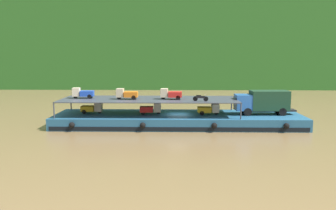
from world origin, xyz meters
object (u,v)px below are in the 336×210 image
Objects in this scene: mini_truck_lower_stern at (92,108)px; mini_truck_upper_mid at (127,94)px; cargo_barge at (178,120)px; motorcycle_upper_port at (200,98)px; covered_lorry at (263,101)px; mini_truck_upper_fore at (171,94)px; mini_truck_lower_mid at (209,109)px; mini_truck_upper_stern at (83,93)px; mini_truck_lower_aft at (151,109)px.

mini_truck_lower_stern is 1.00× the size of mini_truck_upper_mid.
motorcycle_upper_port is at bearing -37.32° from cargo_barge.
covered_lorry is 22.37m from mini_truck_lower_stern.
mini_truck_lower_stern reaches higher than cargo_barge.
mini_truck_upper_fore is (5.68, 0.08, 0.00)m from mini_truck_upper_mid.
mini_truck_upper_fore is at bearing -177.48° from mini_truck_lower_mid.
cargo_barge is 11.45× the size of mini_truck_upper_stern.
mini_truck_upper_mid is at bearing 169.92° from motorcycle_upper_port.
mini_truck_lower_mid is 10.79m from mini_truck_upper_mid.
mini_truck_lower_aft is 0.99× the size of mini_truck_upper_fore.
mini_truck_lower_aft is 6.85m from motorcycle_upper_port.
mini_truck_lower_stern is at bearing 175.62° from mini_truck_upper_fore.
mini_truck_upper_stern is at bearing 177.16° from mini_truck_lower_aft.
mini_truck_lower_aft is 7.53m from mini_truck_lower_mid.
mini_truck_lower_stern is 5.21m from mini_truck_upper_mid.
mini_truck_upper_stern is at bearing 170.47° from motorcycle_upper_port.
mini_truck_lower_mid is at bearing -2.10° from mini_truck_upper_stern.
mini_truck_lower_aft is 1.46× the size of motorcycle_upper_port.
mini_truck_lower_mid reaches higher than cargo_barge.
mini_truck_upper_stern is at bearing 177.76° from cargo_barge.
mini_truck_upper_fore is 4.08m from motorcycle_upper_port.
mini_truck_upper_mid reaches higher than covered_lorry.
cargo_barge is 11.56× the size of mini_truck_upper_mid.
mini_truck_upper_fore reaches higher than covered_lorry.
mini_truck_lower_stern is at bearing 169.52° from mini_truck_upper_mid.
mini_truck_upper_stern is at bearing 178.79° from mini_truck_lower_stern.
mini_truck_lower_stern is 1.00× the size of mini_truck_lower_aft.
mini_truck_upper_mid is (-3.07, -0.45, 2.00)m from mini_truck_lower_aft.
mini_truck_upper_stern reaches higher than covered_lorry.
cargo_barge is at bearing -2.35° from mini_truck_lower_stern.
motorcycle_upper_port is at bearing -25.33° from mini_truck_upper_fore.
covered_lorry is 23.56m from mini_truck_upper_stern.
cargo_barge is at bearing -179.65° from covered_lorry.
covered_lorry is 2.83× the size of mini_truck_lower_mid.
motorcycle_upper_port reaches higher than mini_truck_lower_aft.
covered_lorry is at bearing -1.04° from mini_truck_upper_stern.
mini_truck_lower_mid is (-7.02, -0.18, -1.00)m from covered_lorry.
motorcycle_upper_port reaches higher than mini_truck_lower_mid.
motorcycle_upper_port is at bearing -9.53° from mini_truck_upper_stern.
mini_truck_upper_mid reaches higher than motorcycle_upper_port.
mini_truck_upper_fore reaches higher than mini_truck_lower_stern.
mini_truck_lower_aft is 0.99× the size of mini_truck_lower_mid.
motorcycle_upper_port is at bearing -10.22° from mini_truck_lower_stern.
cargo_barge is 11.55× the size of mini_truck_lower_stern.
mini_truck_upper_mid is at bearing -8.65° from mini_truck_upper_stern.
mini_truck_lower_aft is 3.30m from mini_truck_upper_fore.
cargo_barge is 4.67m from motorcycle_upper_port.
mini_truck_lower_aft reaches higher than cargo_barge.
covered_lorry is 17.65m from mini_truck_upper_mid.
mini_truck_upper_fore is 1.48× the size of motorcycle_upper_port.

